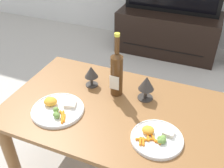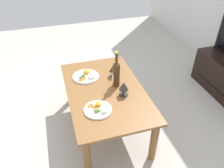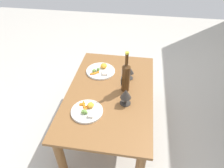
{
  "view_description": "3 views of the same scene",
  "coord_description": "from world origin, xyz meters",
  "px_view_note": "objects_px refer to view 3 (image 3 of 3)",
  "views": [
    {
      "loc": [
        0.4,
        -1.01,
        1.43
      ],
      "look_at": [
        -0.04,
        0.07,
        0.6
      ],
      "focal_mm": 41.85,
      "sensor_mm": 36.0,
      "label": 1
    },
    {
      "loc": [
        1.68,
        -0.43,
        1.82
      ],
      "look_at": [
        0.04,
        0.06,
        0.58
      ],
      "focal_mm": 35.52,
      "sensor_mm": 36.0,
      "label": 2
    },
    {
      "loc": [
        1.31,
        0.22,
        1.67
      ],
      "look_at": [
        -0.02,
        0.01,
        0.57
      ],
      "focal_mm": 32.56,
      "sensor_mm": 36.0,
      "label": 3
    }
  ],
  "objects_px": {
    "dining_table": "(110,98)",
    "goblet_right": "(126,94)",
    "wine_bottle": "(126,76)",
    "dinner_plate_right": "(87,111)",
    "goblet_left": "(129,71)",
    "dinner_plate_left": "(101,70)"
  },
  "relations": [
    {
      "from": "dining_table",
      "to": "goblet_right",
      "type": "xyz_separation_m",
      "value": [
        0.13,
        0.15,
        0.18
      ]
    },
    {
      "from": "wine_bottle",
      "to": "dinner_plate_right",
      "type": "distance_m",
      "value": 0.43
    },
    {
      "from": "dining_table",
      "to": "goblet_left",
      "type": "xyz_separation_m",
      "value": [
        -0.21,
        0.15,
        0.18
      ]
    },
    {
      "from": "goblet_right",
      "to": "dinner_plate_right",
      "type": "bearing_deg",
      "value": -63.84
    },
    {
      "from": "dining_table",
      "to": "goblet_left",
      "type": "bearing_deg",
      "value": 145.03
    },
    {
      "from": "wine_bottle",
      "to": "goblet_right",
      "type": "distance_m",
      "value": 0.18
    },
    {
      "from": "goblet_right",
      "to": "dining_table",
      "type": "bearing_deg",
      "value": -131.89
    },
    {
      "from": "goblet_left",
      "to": "dinner_plate_left",
      "type": "relative_size",
      "value": 0.47
    },
    {
      "from": "wine_bottle",
      "to": "goblet_left",
      "type": "height_order",
      "value": "wine_bottle"
    },
    {
      "from": "wine_bottle",
      "to": "goblet_left",
      "type": "xyz_separation_m",
      "value": [
        -0.17,
        0.02,
        -0.06
      ]
    },
    {
      "from": "goblet_left",
      "to": "goblet_right",
      "type": "relative_size",
      "value": 0.9
    },
    {
      "from": "dinner_plate_right",
      "to": "dining_table",
      "type": "bearing_deg",
      "value": 152.79
    },
    {
      "from": "dining_table",
      "to": "wine_bottle",
      "type": "distance_m",
      "value": 0.27
    },
    {
      "from": "dining_table",
      "to": "goblet_left",
      "type": "distance_m",
      "value": 0.31
    },
    {
      "from": "goblet_left",
      "to": "dinner_plate_left",
      "type": "xyz_separation_m",
      "value": [
        -0.07,
        -0.28,
        -0.08
      ]
    },
    {
      "from": "wine_bottle",
      "to": "goblet_right",
      "type": "xyz_separation_m",
      "value": [
        0.17,
        0.02,
        -0.05
      ]
    },
    {
      "from": "dining_table",
      "to": "dinner_plate_right",
      "type": "xyz_separation_m",
      "value": [
        0.27,
        -0.14,
        0.1
      ]
    },
    {
      "from": "wine_bottle",
      "to": "goblet_right",
      "type": "bearing_deg",
      "value": 6.44
    },
    {
      "from": "goblet_left",
      "to": "dinner_plate_left",
      "type": "distance_m",
      "value": 0.3
    },
    {
      "from": "dinner_plate_left",
      "to": "goblet_right",
      "type": "bearing_deg",
      "value": 35.15
    },
    {
      "from": "goblet_right",
      "to": "dinner_plate_left",
      "type": "relative_size",
      "value": 0.52
    },
    {
      "from": "wine_bottle",
      "to": "dinner_plate_left",
      "type": "relative_size",
      "value": 1.34
    }
  ]
}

